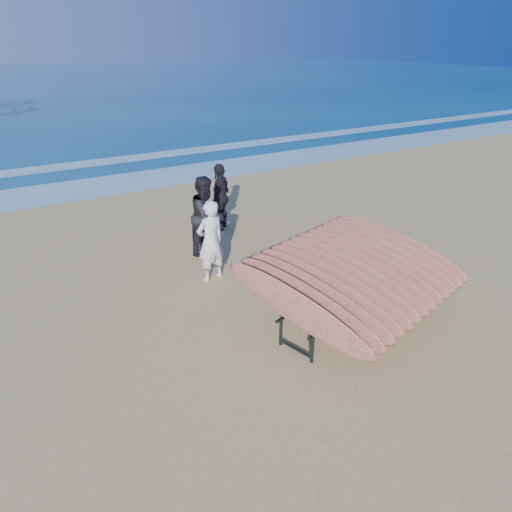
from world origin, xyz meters
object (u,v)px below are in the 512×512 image
object	(u,v)px
person_white	(211,241)
person_dark_a	(206,216)
person_dark_b	(221,197)
surfboard_rack	(352,274)

from	to	relation	value
person_white	person_dark_a	xyz separation A→B (m)	(0.48, 1.24, 0.06)
person_dark_a	person_dark_b	size ratio (longest dim) A/B	1.05
person_dark_b	surfboard_rack	bearing A→B (deg)	46.45
surfboard_rack	person_dark_b	world-z (taller)	person_dark_b
person_white	person_dark_b	distance (m)	2.84
surfboard_rack	person_dark_a	bearing A→B (deg)	89.39
surfboard_rack	person_dark_b	bearing A→B (deg)	75.15
person_white	person_dark_a	distance (m)	1.33
surfboard_rack	person_dark_a	world-z (taller)	person_dark_a
person_white	person_dark_b	world-z (taller)	person_dark_b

